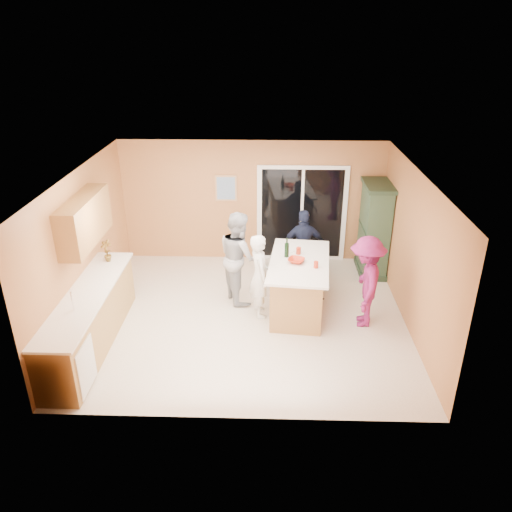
{
  "coord_description": "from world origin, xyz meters",
  "views": [
    {
      "loc": [
        0.38,
        -7.54,
        4.71
      ],
      "look_at": [
        0.15,
        0.1,
        1.15
      ],
      "focal_mm": 35.0,
      "sensor_mm": 36.0,
      "label": 1
    }
  ],
  "objects_px": {
    "kitchen_island": "(298,287)",
    "woman_grey": "(239,257)",
    "woman_navy": "(304,246)",
    "woman_magenta": "(366,282)",
    "green_hutch": "(374,230)",
    "woman_white": "(260,276)"
  },
  "relations": [
    {
      "from": "woman_grey",
      "to": "woman_magenta",
      "type": "distance_m",
      "value": 2.32
    },
    {
      "from": "woman_white",
      "to": "kitchen_island",
      "type": "bearing_deg",
      "value": -90.02
    },
    {
      "from": "woman_grey",
      "to": "woman_navy",
      "type": "height_order",
      "value": "woman_grey"
    },
    {
      "from": "woman_navy",
      "to": "woman_magenta",
      "type": "height_order",
      "value": "woman_magenta"
    },
    {
      "from": "woman_grey",
      "to": "woman_magenta",
      "type": "height_order",
      "value": "woman_grey"
    },
    {
      "from": "kitchen_island",
      "to": "woman_white",
      "type": "distance_m",
      "value": 0.77
    },
    {
      "from": "green_hutch",
      "to": "woman_grey",
      "type": "height_order",
      "value": "green_hutch"
    },
    {
      "from": "green_hutch",
      "to": "woman_navy",
      "type": "bearing_deg",
      "value": -162.16
    },
    {
      "from": "kitchen_island",
      "to": "woman_magenta",
      "type": "relative_size",
      "value": 1.23
    },
    {
      "from": "green_hutch",
      "to": "kitchen_island",
      "type": "bearing_deg",
      "value": -134.71
    },
    {
      "from": "green_hutch",
      "to": "woman_grey",
      "type": "bearing_deg",
      "value": -155.46
    },
    {
      "from": "green_hutch",
      "to": "woman_navy",
      "type": "distance_m",
      "value": 1.53
    },
    {
      "from": "kitchen_island",
      "to": "woman_grey",
      "type": "bearing_deg",
      "value": 166.21
    },
    {
      "from": "kitchen_island",
      "to": "woman_grey",
      "type": "xyz_separation_m",
      "value": [
        -1.08,
        0.39,
        0.4
      ]
    },
    {
      "from": "woman_navy",
      "to": "woman_white",
      "type": "bearing_deg",
      "value": 52.54
    },
    {
      "from": "woman_navy",
      "to": "woman_magenta",
      "type": "distance_m",
      "value": 1.82
    },
    {
      "from": "woman_magenta",
      "to": "woman_grey",
      "type": "bearing_deg",
      "value": -103.24
    },
    {
      "from": "woman_grey",
      "to": "kitchen_island",
      "type": "bearing_deg",
      "value": -132.49
    },
    {
      "from": "woman_navy",
      "to": "green_hutch",
      "type": "bearing_deg",
      "value": -167.14
    },
    {
      "from": "kitchen_island",
      "to": "woman_white",
      "type": "relative_size",
      "value": 1.29
    },
    {
      "from": "woman_white",
      "to": "woman_grey",
      "type": "distance_m",
      "value": 0.69
    },
    {
      "from": "kitchen_island",
      "to": "woman_grey",
      "type": "relative_size",
      "value": 1.14
    }
  ]
}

